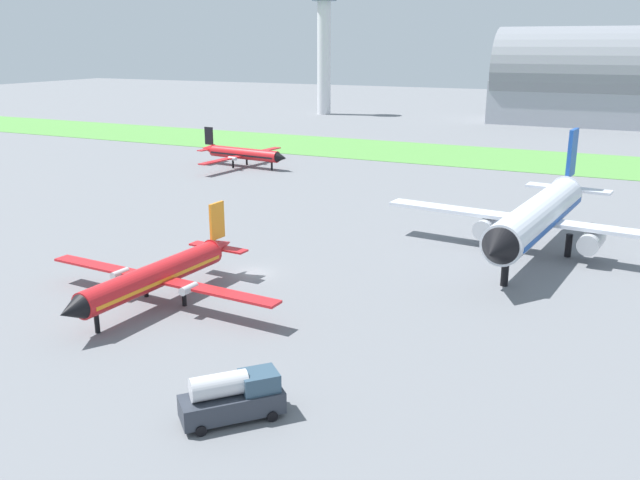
{
  "coord_description": "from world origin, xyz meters",
  "views": [
    {
      "loc": [
        34.76,
        -56.91,
        23.05
      ],
      "look_at": [
        5.4,
        4.92,
        3.0
      ],
      "focal_mm": 37.93,
      "sensor_mm": 36.0,
      "label": 1
    }
  ],
  "objects": [
    {
      "name": "airplane_taxiing_turboprop",
      "position": [
        -34.02,
        53.19,
        2.6
      ],
      "size": [
        20.36,
        23.73,
        7.11
      ],
      "rotation": [
        0.0,
        0.0,
        6.17
      ],
      "color": "red",
      "rests_on": "ground_plane"
    },
    {
      "name": "airplane_foreground_turboprop",
      "position": [
        -3.38,
        -10.92,
        2.82
      ],
      "size": [
        25.73,
        22.05,
        7.7
      ],
      "rotation": [
        0.0,
        0.0,
        4.64
      ],
      "color": "red",
      "rests_on": "ground_plane"
    },
    {
      "name": "control_tower",
      "position": [
        -62.26,
        150.47,
        23.3
      ],
      "size": [
        8.0,
        8.0,
        39.85
      ],
      "color": "silver",
      "rests_on": "ground_plane"
    },
    {
      "name": "airplane_midfield_jet",
      "position": [
        25.58,
        19.29,
        4.56
      ],
      "size": [
        35.82,
        35.22,
        12.66
      ],
      "rotation": [
        0.0,
        0.0,
        4.6
      ],
      "color": "silver",
      "rests_on": "ground_plane"
    },
    {
      "name": "hangar_distant",
      "position": [
        18.58,
        156.64,
        12.12
      ],
      "size": [
        51.88,
        25.5,
        27.54
      ],
      "color": "#9399A3",
      "rests_on": "ground_plane"
    },
    {
      "name": "grass_taxiway_strip",
      "position": [
        0.0,
        84.5,
        0.04
      ],
      "size": [
        360.0,
        28.0,
        0.08
      ],
      "primitive_type": "cube",
      "color": "#549342",
      "rests_on": "ground_plane"
    },
    {
      "name": "fuel_truck_near_gate",
      "position": [
        13.45,
        -24.81,
        1.58
      ],
      "size": [
        6.19,
        6.39,
        3.29
      ],
      "rotation": [
        0.0,
        0.0,
        0.82
      ],
      "color": "#2D333D",
      "rests_on": "ground_plane"
    },
    {
      "name": "ground_plane",
      "position": [
        0.0,
        0.0,
        0.0
      ],
      "size": [
        600.0,
        600.0,
        0.0
      ],
      "primitive_type": "plane",
      "color": "slate"
    }
  ]
}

